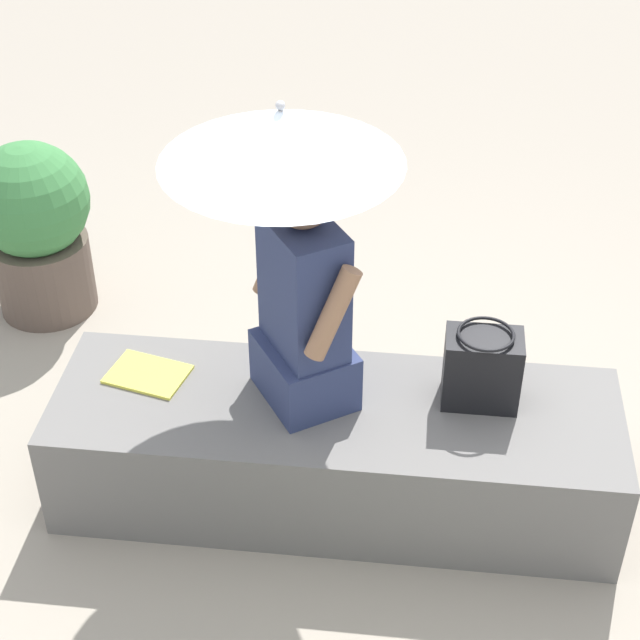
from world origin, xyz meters
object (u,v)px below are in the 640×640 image
(magazine, at_px, (148,374))
(planter_near, at_px, (35,225))
(person_seated, at_px, (304,305))
(parasol, at_px, (281,137))
(handbag_black, at_px, (482,368))

(magazine, distance_m, planter_near, 1.25)
(person_seated, relative_size, parasol, 0.82)
(person_seated, height_order, planter_near, person_seated)
(planter_near, bearing_deg, magazine, -51.96)
(handbag_black, relative_size, planter_near, 0.36)
(person_seated, distance_m, handbag_black, 0.66)
(parasol, relative_size, magazine, 3.91)
(person_seated, xyz_separation_m, magazine, (-0.58, 0.04, -0.38))
(planter_near, bearing_deg, handbag_black, -26.45)
(handbag_black, height_order, magazine, handbag_black)
(magazine, bearing_deg, parasol, 16.22)
(planter_near, bearing_deg, person_seated, -36.96)
(handbag_black, bearing_deg, planter_near, 153.55)
(parasol, height_order, magazine, parasol)
(magazine, bearing_deg, planter_near, 141.91)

